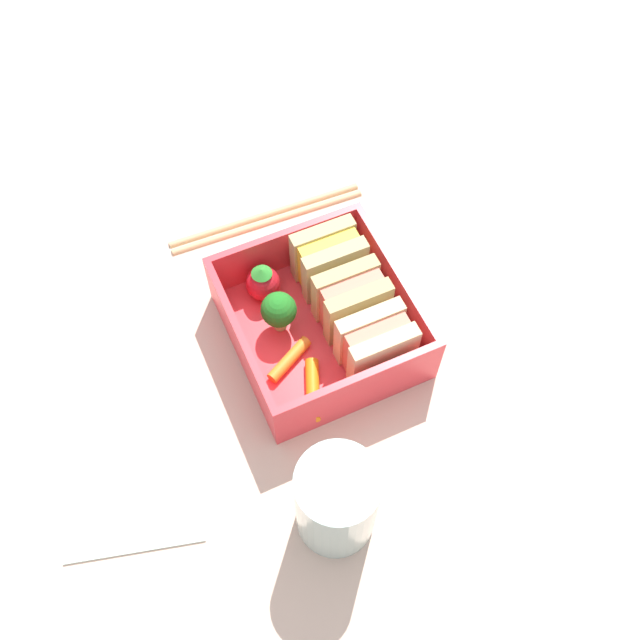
% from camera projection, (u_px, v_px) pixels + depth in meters
% --- Properties ---
extents(ground_plane, '(1.20, 1.20, 0.02)m').
position_uv_depth(ground_plane, '(320.00, 341.00, 0.63)').
color(ground_plane, beige).
extents(bento_tray, '(0.15, 0.15, 0.01)m').
position_uv_depth(bento_tray, '(320.00, 332.00, 0.62)').
color(bento_tray, '#E7353D').
rests_on(bento_tray, ground_plane).
extents(bento_rim, '(0.15, 0.15, 0.05)m').
position_uv_depth(bento_rim, '(320.00, 315.00, 0.59)').
color(bento_rim, '#E7353D').
rests_on(bento_rim, bento_tray).
extents(sandwich_left, '(0.04, 0.06, 0.05)m').
position_uv_depth(sandwich_left, '(329.00, 260.00, 0.61)').
color(sandwich_left, tan).
rests_on(sandwich_left, bento_tray).
extents(sandwich_center_left, '(0.04, 0.06, 0.05)m').
position_uv_depth(sandwich_center_left, '(351.00, 300.00, 0.59)').
color(sandwich_center_left, tan).
rests_on(sandwich_center_left, bento_tray).
extents(sandwich_center, '(0.04, 0.06, 0.05)m').
position_uv_depth(sandwich_center, '(376.00, 344.00, 0.57)').
color(sandwich_center, beige).
rests_on(sandwich_center, bento_tray).
extents(strawberry_far_left, '(0.03, 0.03, 0.04)m').
position_uv_depth(strawberry_far_left, '(263.00, 282.00, 0.61)').
color(strawberry_far_left, red).
rests_on(strawberry_far_left, bento_tray).
extents(broccoli_floret, '(0.03, 0.03, 0.04)m').
position_uv_depth(broccoli_floret, '(279.00, 311.00, 0.59)').
color(broccoli_floret, '#98BD6E').
rests_on(broccoli_floret, bento_tray).
extents(carrot_stick_left, '(0.03, 0.05, 0.01)m').
position_uv_depth(carrot_stick_left, '(289.00, 359.00, 0.59)').
color(carrot_stick_left, orange).
rests_on(carrot_stick_left, bento_tray).
extents(carrot_stick_far_left, '(0.05, 0.03, 0.01)m').
position_uv_depth(carrot_stick_far_left, '(313.00, 390.00, 0.58)').
color(carrot_stick_far_left, orange).
rests_on(carrot_stick_far_left, bento_tray).
extents(chopstick_pair, '(0.02, 0.19, 0.01)m').
position_uv_depth(chopstick_pair, '(267.00, 217.00, 0.68)').
color(chopstick_pair, tan).
rests_on(chopstick_pair, ground_plane).
extents(drinking_glass, '(0.06, 0.06, 0.09)m').
position_uv_depth(drinking_glass, '(337.00, 502.00, 0.50)').
color(drinking_glass, silver).
rests_on(drinking_glass, ground_plane).
extents(folded_napkin, '(0.18, 0.14, 0.00)m').
position_uv_depth(folded_napkin, '(131.00, 451.00, 0.57)').
color(folded_napkin, silver).
rests_on(folded_napkin, ground_plane).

